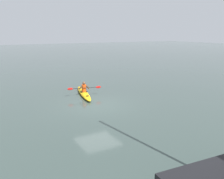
# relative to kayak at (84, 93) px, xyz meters

# --- Properties ---
(ground_plane) EXTENTS (160.00, 160.00, 0.00)m
(ground_plane) POSITION_rel_kayak_xyz_m (0.28, 2.75, -0.14)
(ground_plane) COLOR #384742
(kayak) EXTENTS (1.53, 4.43, 0.27)m
(kayak) POSITION_rel_kayak_xyz_m (0.00, 0.00, 0.00)
(kayak) COLOR #EAB214
(kayak) RESTS_ON ground
(kayaker) EXTENTS (2.38, 0.65, 0.75)m
(kayaker) POSITION_rel_kayak_xyz_m (0.03, 0.15, 0.45)
(kayaker) COLOR #E04C14
(kayaker) RESTS_ON kayak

